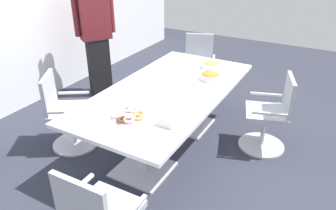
% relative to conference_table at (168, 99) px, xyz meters
% --- Properties ---
extents(ground_plane, '(10.00, 10.00, 0.01)m').
position_rel_conference_table_xyz_m(ground_plane, '(0.00, 0.00, -0.63)').
color(ground_plane, '#2D303D').
extents(back_wall, '(8.00, 0.10, 2.80)m').
position_rel_conference_table_xyz_m(back_wall, '(0.00, 2.40, 0.77)').
color(back_wall, white).
rests_on(back_wall, ground).
extents(conference_table, '(2.40, 1.20, 0.75)m').
position_rel_conference_table_xyz_m(conference_table, '(0.00, 0.00, 0.00)').
color(conference_table, silver).
rests_on(conference_table, ground).
extents(office_chair_1, '(0.68, 0.68, 0.91)m').
position_rel_conference_table_xyz_m(office_chair_1, '(0.55, -1.04, -0.22)').
color(office_chair_1, silver).
rests_on(office_chair_1, ground).
extents(office_chair_2, '(0.69, 0.69, 0.91)m').
position_rel_conference_table_xyz_m(office_chair_2, '(1.61, 0.36, -0.22)').
color(office_chair_2, silver).
rests_on(office_chair_2, ground).
extents(office_chair_3, '(0.75, 0.75, 0.91)m').
position_rel_conference_table_xyz_m(office_chair_3, '(-0.56, 1.04, -0.22)').
color(office_chair_3, silver).
rests_on(office_chair_3, ground).
extents(person_standing_1, '(0.55, 0.43, 1.88)m').
position_rel_conference_table_xyz_m(person_standing_1, '(0.78, 1.67, 0.37)').
color(person_standing_1, black).
rests_on(person_standing_1, ground).
extents(snack_bowl_cookies, '(0.24, 0.24, 0.09)m').
position_rel_conference_table_xyz_m(snack_bowl_cookies, '(0.85, -0.17, 0.17)').
color(snack_bowl_cookies, white).
rests_on(snack_bowl_cookies, conference_table).
extents(snack_bowl_pretzels, '(0.23, 0.23, 0.10)m').
position_rel_conference_table_xyz_m(snack_bowl_pretzels, '(0.47, -0.30, 0.17)').
color(snack_bowl_pretzels, beige).
rests_on(snack_bowl_pretzels, conference_table).
extents(donut_platter, '(0.32, 0.32, 0.04)m').
position_rel_conference_table_xyz_m(donut_platter, '(-0.73, 0.02, 0.15)').
color(donut_platter, white).
rests_on(donut_platter, conference_table).
extents(napkin_pile, '(0.15, 0.15, 0.09)m').
position_rel_conference_table_xyz_m(napkin_pile, '(-0.66, -0.38, 0.17)').
color(napkin_pile, white).
rests_on(napkin_pile, conference_table).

